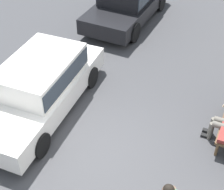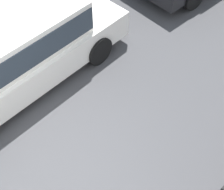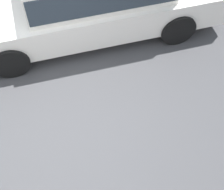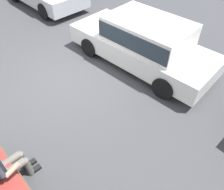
% 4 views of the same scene
% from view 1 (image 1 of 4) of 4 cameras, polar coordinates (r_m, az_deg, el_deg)
% --- Properties ---
extents(ground_plane, '(60.00, 60.00, 0.00)m').
position_cam_1_polar(ground_plane, '(8.23, -2.77, -9.15)').
color(ground_plane, '#424244').
extents(parked_car_mid, '(4.58, 1.97, 1.44)m').
position_cam_1_polar(parked_car_mid, '(9.01, -11.79, 1.89)').
color(parked_car_mid, white).
rests_on(parked_car_mid, ground_plane).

